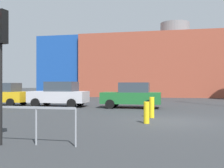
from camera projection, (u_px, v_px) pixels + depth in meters
ground_plane at (172, 121)px, 11.64m from camera, size 200.00×200.00×0.00m
building_backdrop at (175, 66)px, 36.97m from camera, size 37.33×10.39×10.22m
parked_car_0 at (3, 94)px, 20.18m from camera, size 4.01×1.97×1.74m
parked_car_1 at (59, 94)px, 19.24m from camera, size 4.20×2.06×1.82m
parked_car_2 at (132, 95)px, 18.15m from camera, size 4.04×1.98×1.75m
bollard_yellow_0 at (146, 113)px, 10.94m from camera, size 0.24×0.24×0.90m
bollard_yellow_1 at (152, 107)px, 12.79m from camera, size 0.24×0.24×1.00m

